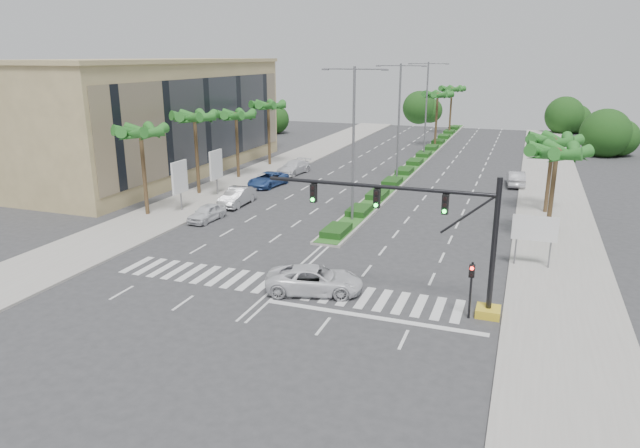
{
  "coord_description": "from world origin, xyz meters",
  "views": [
    {
      "loc": [
        12.55,
        -27.88,
        12.75
      ],
      "look_at": [
        1.26,
        3.05,
        3.0
      ],
      "focal_mm": 32.0,
      "sensor_mm": 36.0,
      "label": 1
    }
  ],
  "objects_px": {
    "car_parked_b": "(237,197)",
    "car_parked_c": "(268,179)",
    "car_parked_d": "(294,167)",
    "car_right": "(516,178)",
    "car_crossing": "(315,280)",
    "car_parked_a": "(207,213)"
  },
  "relations": [
    {
      "from": "car_right",
      "to": "car_crossing",
      "type": "bearing_deg",
      "value": 68.17
    },
    {
      "from": "car_parked_d",
      "to": "car_right",
      "type": "distance_m",
      "value": 23.69
    },
    {
      "from": "car_parked_d",
      "to": "car_crossing",
      "type": "distance_m",
      "value": 33.48
    },
    {
      "from": "car_parked_a",
      "to": "car_crossing",
      "type": "height_order",
      "value": "car_crossing"
    },
    {
      "from": "car_parked_b",
      "to": "car_parked_d",
      "type": "relative_size",
      "value": 0.94
    },
    {
      "from": "car_parked_c",
      "to": "car_parked_a",
      "type": "bearing_deg",
      "value": -78.92
    },
    {
      "from": "car_parked_c",
      "to": "car_crossing",
      "type": "bearing_deg",
      "value": -51.67
    },
    {
      "from": "car_crossing",
      "to": "car_parked_a",
      "type": "bearing_deg",
      "value": 36.43
    },
    {
      "from": "car_parked_c",
      "to": "car_parked_d",
      "type": "height_order",
      "value": "car_parked_d"
    },
    {
      "from": "car_parked_a",
      "to": "car_crossing",
      "type": "relative_size",
      "value": 0.72
    },
    {
      "from": "car_parked_d",
      "to": "car_right",
      "type": "bearing_deg",
      "value": 12.81
    },
    {
      "from": "car_parked_b",
      "to": "car_crossing",
      "type": "distance_m",
      "value": 20.64
    },
    {
      "from": "car_parked_b",
      "to": "car_right",
      "type": "bearing_deg",
      "value": 34.48
    },
    {
      "from": "car_parked_c",
      "to": "car_parked_b",
      "type": "bearing_deg",
      "value": -77.29
    },
    {
      "from": "car_parked_c",
      "to": "car_right",
      "type": "bearing_deg",
      "value": 28.33
    },
    {
      "from": "car_parked_d",
      "to": "car_crossing",
      "type": "xyz_separation_m",
      "value": [
        13.93,
        -30.45,
        0.01
      ]
    },
    {
      "from": "car_parked_b",
      "to": "car_crossing",
      "type": "relative_size",
      "value": 0.89
    },
    {
      "from": "car_parked_c",
      "to": "car_crossing",
      "type": "height_order",
      "value": "car_crossing"
    },
    {
      "from": "car_parked_a",
      "to": "car_parked_c",
      "type": "distance_m",
      "value": 13.15
    },
    {
      "from": "car_parked_d",
      "to": "car_parked_a",
      "type": "bearing_deg",
      "value": -79.99
    },
    {
      "from": "car_parked_b",
      "to": "car_parked_c",
      "type": "height_order",
      "value": "car_parked_b"
    },
    {
      "from": "car_crossing",
      "to": "car_right",
      "type": "height_order",
      "value": "car_right"
    }
  ]
}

